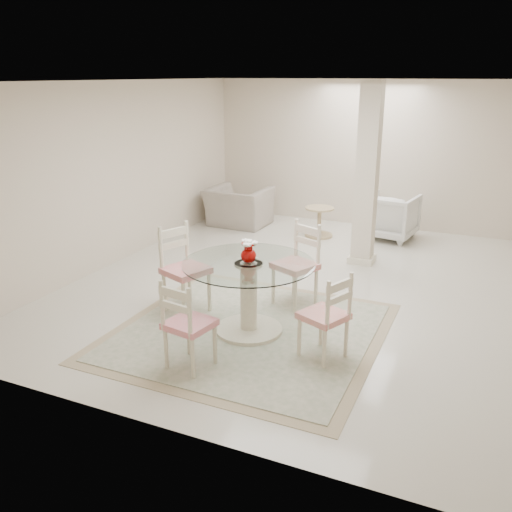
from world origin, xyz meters
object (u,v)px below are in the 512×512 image
at_px(column, 367,176).
at_px(dining_chair_north, 299,258).
at_px(dining_chair_south, 185,319).
at_px(side_table, 319,223).
at_px(dining_chair_east, 329,311).
at_px(dining_table, 249,297).
at_px(red_vase, 249,251).
at_px(armchair_white, 390,216).
at_px(recliner_taupe, 239,207).
at_px(dining_chair_west, 182,262).

relative_size(column, dining_chair_north, 2.34).
height_order(dining_chair_south, side_table, dining_chair_south).
bearing_deg(dining_chair_east, dining_table, -79.74).
bearing_deg(red_vase, armchair_white, 80.70).
bearing_deg(dining_chair_north, recliner_taupe, 150.36).
bearing_deg(dining_chair_south, column, -92.14).
distance_m(dining_chair_north, dining_chair_west, 1.45).
bearing_deg(dining_chair_south, recliner_taupe, -60.11).
xyz_separation_m(column, dining_chair_north, (-0.36, -1.92, -0.74)).
bearing_deg(column, dining_chair_north, -100.58).
bearing_deg(armchair_white, column, 93.94).
relative_size(dining_chair_north, armchair_white, 1.32).
bearing_deg(dining_chair_east, side_table, -137.70).
distance_m(dining_chair_east, side_table, 4.47).
relative_size(dining_table, armchair_white, 1.65).
relative_size(red_vase, dining_chair_west, 0.22).
xyz_separation_m(dining_chair_south, recliner_taupe, (-1.88, 5.08, -0.18)).
xyz_separation_m(dining_chair_west, side_table, (0.55, 3.75, -0.38)).
relative_size(dining_table, side_table, 2.72).
bearing_deg(armchair_white, dining_table, 89.52).
xyz_separation_m(red_vase, dining_chair_west, (-1.00, 0.23, -0.34)).
xyz_separation_m(dining_chair_south, armchair_white, (0.94, 5.40, -0.15)).
bearing_deg(dining_table, dining_chair_south, -102.33).
bearing_deg(dining_chair_south, armchair_white, -90.28).
bearing_deg(dining_chair_west, dining_table, -81.73).
distance_m(red_vase, dining_chair_south, 1.10).
xyz_separation_m(dining_table, dining_chair_north, (0.24, 1.00, 0.18)).
bearing_deg(dining_chair_west, dining_chair_north, -36.85).
height_order(dining_chair_east, dining_chair_north, dining_chair_north).
bearing_deg(side_table, dining_chair_east, -71.22).
distance_m(column, recliner_taupe, 3.10).
distance_m(dining_table, dining_chair_north, 1.04).
height_order(recliner_taupe, side_table, recliner_taupe).
distance_m(red_vase, dining_chair_west, 1.08).
height_order(armchair_white, side_table, armchair_white).
bearing_deg(dining_chair_south, dining_chair_west, -47.94).
xyz_separation_m(dining_chair_north, side_table, (-0.68, 2.99, -0.36)).
height_order(dining_chair_east, side_table, dining_chair_east).
xyz_separation_m(dining_chair_north, recliner_taupe, (-2.33, 3.09, -0.24)).
distance_m(dining_table, armchair_white, 4.46).
xyz_separation_m(dining_chair_west, armchair_white, (1.72, 4.17, -0.22)).
xyz_separation_m(red_vase, armchair_white, (0.72, 4.41, -0.57)).
bearing_deg(column, armchair_white, 85.11).
xyz_separation_m(dining_chair_north, armchair_white, (0.49, 3.41, -0.21)).
xyz_separation_m(column, armchair_white, (0.13, 1.49, -0.95)).
height_order(column, dining_chair_south, column).
relative_size(dining_table, dining_chair_south, 1.39).
bearing_deg(recliner_taupe, dining_table, 118.86).
relative_size(dining_table, red_vase, 5.56).
height_order(dining_chair_west, side_table, dining_chair_west).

